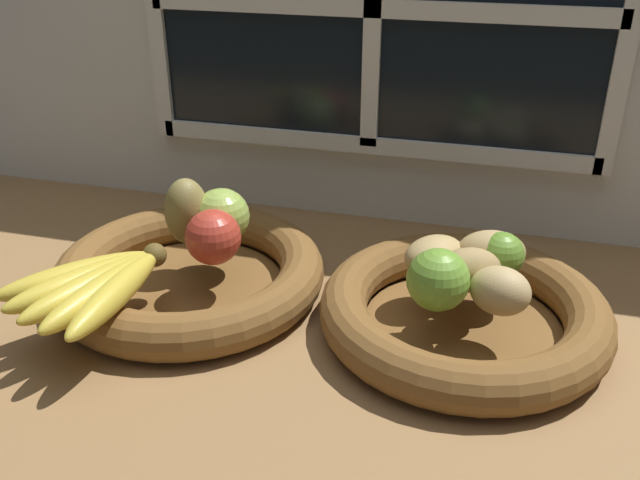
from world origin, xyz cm
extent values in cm
cube|color=olive|center=(0.00, 0.00, -1.50)|extent=(140.00, 90.00, 3.00)
cube|color=silver|center=(0.00, 30.00, 27.50)|extent=(140.00, 3.00, 55.00)
cube|color=black|center=(0.00, 28.10, 31.00)|extent=(64.00, 0.80, 38.00)
cube|color=white|center=(0.00, 27.50, 31.00)|extent=(2.40, 1.20, 38.00)
cube|color=white|center=(0.00, 27.50, 31.00)|extent=(64.00, 1.20, 2.40)
cube|color=white|center=(32.00, 27.50, 31.00)|extent=(2.40, 1.20, 40.40)
cube|color=white|center=(0.00, 27.50, 12.00)|extent=(64.00, 1.20, 2.40)
cylinder|color=brown|center=(-16.97, 1.26, 0.50)|extent=(22.98, 22.98, 1.00)
torus|color=brown|center=(-16.97, 1.26, 2.71)|extent=(33.44, 33.44, 5.42)
cylinder|color=brown|center=(16.56, 1.26, 0.50)|extent=(22.31, 22.31, 1.00)
torus|color=brown|center=(16.56, 1.26, 2.71)|extent=(32.63, 32.63, 5.42)
sphere|color=#B73828|center=(-12.84, -0.06, 8.74)|extent=(6.63, 6.63, 6.63)
sphere|color=#99B74C|center=(-13.95, 5.29, 8.92)|extent=(6.99, 6.99, 6.99)
ellipsoid|color=olive|center=(-17.95, 3.94, 9.69)|extent=(7.14, 7.28, 8.53)
ellipsoid|color=gold|center=(-25.07, -9.45, 7.00)|extent=(14.31, 15.15, 3.15)
ellipsoid|color=gold|center=(-23.77, -10.44, 7.00)|extent=(12.07, 16.67, 3.15)
ellipsoid|color=gold|center=(-22.31, -11.18, 7.00)|extent=(9.41, 17.62, 3.15)
ellipsoid|color=gold|center=(-20.75, -11.63, 7.00)|extent=(6.44, 17.97, 3.15)
ellipsoid|color=gold|center=(-19.12, -11.79, 7.00)|extent=(3.25, 17.71, 3.15)
sphere|color=brown|center=(-19.07, -2.94, 7.00)|extent=(2.84, 2.84, 2.84)
ellipsoid|color=#A38451|center=(16.56, 1.26, 7.97)|extent=(8.56, 7.11, 5.10)
ellipsoid|color=tan|center=(20.10, -2.28, 7.99)|extent=(7.65, 6.87, 5.13)
ellipsoid|color=tan|center=(18.77, 6.12, 7.99)|extent=(8.83, 6.77, 5.13)
ellipsoid|color=tan|center=(12.59, 4.35, 7.62)|extent=(9.31, 9.47, 4.40)
sphere|color=#6B9E33|center=(13.71, -3.03, 8.75)|extent=(6.66, 6.66, 6.66)
sphere|color=olive|center=(19.90, 5.54, 8.10)|extent=(5.34, 5.34, 5.34)
camera|label=1|loc=(17.93, -65.62, 44.98)|focal=38.42mm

